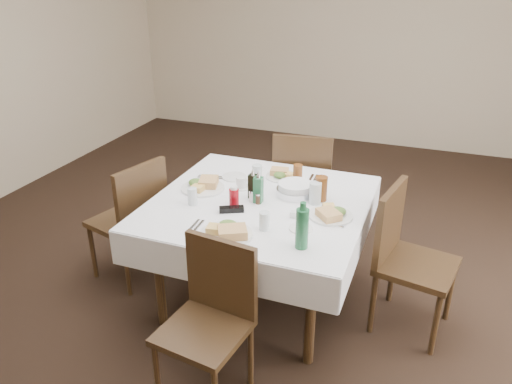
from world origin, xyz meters
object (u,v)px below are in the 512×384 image
(dining_table, at_px, (260,211))
(coffee_mug, at_px, (242,183))
(water_s, at_px, (264,221))
(water_e, at_px, (315,193))
(water_w, at_px, (192,196))
(bread_basket, at_px, (295,189))
(oil_cruet_green, at_px, (258,189))
(chair_west, at_px, (134,215))
(green_bottle, at_px, (302,228))
(chair_south, at_px, (212,311))
(oil_cruet_dark, at_px, (253,185))
(chair_east, at_px, (404,251))
(water_n, at_px, (257,174))
(chair_north, at_px, (303,181))
(ketchup_bottle, at_px, (234,197))

(dining_table, distance_m, coffee_mug, 0.26)
(water_s, height_order, water_e, water_e)
(water_w, xyz_separation_m, coffee_mug, (0.20, 0.34, -0.02))
(bread_basket, relative_size, oil_cruet_green, 1.13)
(bread_basket, bearing_deg, chair_west, -166.90)
(dining_table, xyz_separation_m, green_bottle, (0.41, -0.47, 0.20))
(chair_south, height_order, oil_cruet_dark, oil_cruet_dark)
(water_s, bearing_deg, oil_cruet_green, 115.72)
(chair_south, relative_size, oil_cruet_dark, 4.26)
(water_s, xyz_separation_m, green_bottle, (0.26, -0.12, 0.06))
(chair_east, relative_size, water_w, 8.46)
(water_w, distance_m, green_bottle, 0.84)
(water_n, distance_m, green_bottle, 0.92)
(water_e, distance_m, oil_cruet_dark, 0.41)
(chair_south, height_order, water_w, chair_south)
(dining_table, bearing_deg, water_n, 113.56)
(dining_table, xyz_separation_m, chair_north, (0.06, 0.86, -0.13))
(oil_cruet_green, relative_size, ketchup_bottle, 1.66)
(water_n, relative_size, bread_basket, 0.51)
(chair_north, height_order, chair_east, chair_north)
(water_w, height_order, bread_basket, water_w)
(chair_north, distance_m, water_s, 1.25)
(chair_south, bearing_deg, water_w, 123.46)
(water_e, distance_m, bread_basket, 0.18)
(chair_north, bearing_deg, dining_table, -93.99)
(green_bottle, bearing_deg, water_s, 155.67)
(water_e, bearing_deg, water_w, -158.48)
(chair_east, distance_m, green_bottle, 0.83)
(chair_west, xyz_separation_m, water_s, (1.08, -0.26, 0.28))
(chair_east, xyz_separation_m, water_w, (-1.32, -0.27, 0.28))
(chair_east, distance_m, water_w, 1.38)
(dining_table, xyz_separation_m, water_n, (-0.12, 0.28, 0.14))
(chair_east, xyz_separation_m, oil_cruet_dark, (-0.99, -0.04, 0.31))
(chair_south, height_order, chair_west, chair_west)
(water_s, bearing_deg, oil_cruet_dark, 119.64)
(chair_north, xyz_separation_m, coffee_mug, (-0.24, -0.72, 0.24))
(chair_north, height_order, coffee_mug, chair_north)
(chair_south, relative_size, water_n, 6.93)
(oil_cruet_green, xyz_separation_m, coffee_mug, (-0.18, 0.17, -0.06))
(chair_east, height_order, oil_cruet_dark, oil_cruet_dark)
(water_n, xyz_separation_m, water_e, (0.47, -0.19, 0.01))
(chair_south, bearing_deg, coffee_mug, 102.83)
(ketchup_bottle, bearing_deg, chair_south, -76.83)
(dining_table, bearing_deg, water_w, -152.37)
(water_n, height_order, water_w, water_n)
(oil_cruet_green, bearing_deg, water_w, -155.33)
(chair_south, distance_m, water_w, 0.83)
(chair_south, bearing_deg, chair_east, 45.66)
(chair_west, xyz_separation_m, oil_cruet_green, (0.92, 0.07, 0.32))
(water_n, distance_m, water_e, 0.50)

